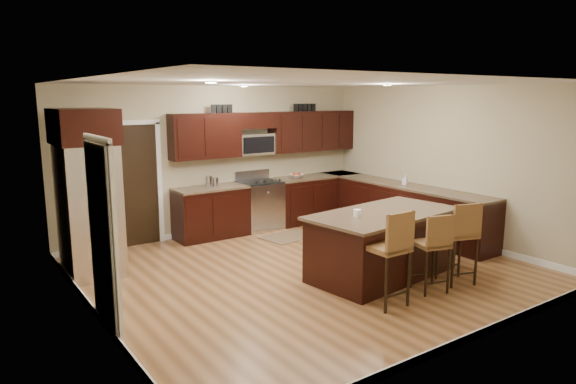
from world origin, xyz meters
TOP-DOWN VIEW (x-y plane):
  - floor at (0.00, 0.00)m, footprint 6.00×6.00m
  - ceiling at (0.00, 0.00)m, footprint 6.00×6.00m
  - wall_back at (0.00, 2.75)m, footprint 6.00×0.00m
  - wall_left at (-3.00, 0.00)m, footprint 0.00×5.50m
  - wall_right at (3.00, 0.00)m, footprint 0.00×5.50m
  - base_cabinets at (1.90, 1.45)m, footprint 4.02×3.96m
  - upper_cabinets at (1.04, 2.58)m, footprint 4.00×0.33m
  - range at (0.68, 2.45)m, footprint 0.76×0.64m
  - microwave at (0.68, 2.60)m, footprint 0.76×0.31m
  - doorway at (-1.65, 2.73)m, footprint 0.85×0.03m
  - pantry_door at (-2.98, -0.30)m, footprint 0.03×0.80m
  - letter_decor at (0.90, 2.58)m, footprint 2.20×0.03m
  - island at (0.75, -0.75)m, footprint 2.34×1.41m
  - stool_left at (0.02, -1.60)m, footprint 0.44×0.44m
  - stool_mid at (0.81, -1.59)m, footprint 0.48×0.48m
  - stool_right at (1.34, -1.60)m, footprint 0.53×0.53m
  - refrigerator at (-2.62, 1.66)m, footprint 0.79×0.99m
  - floor_mat at (0.82, 1.67)m, footprint 1.06×0.80m
  - fruit_bowl at (1.55, 2.45)m, footprint 0.37×0.37m
  - soap_bottle at (2.70, 0.66)m, footprint 0.11×0.11m
  - canister_tall at (-0.37, 2.45)m, footprint 0.12×0.12m
  - canister_short at (-0.25, 2.45)m, footprint 0.11×0.11m
  - island_jar at (0.25, -0.75)m, footprint 0.10×0.10m

SIDE VIEW (x-z plane):
  - floor at x=0.00m, z-range 0.00..0.00m
  - floor_mat at x=0.82m, z-range 0.00..0.01m
  - island at x=0.75m, z-range -0.03..0.89m
  - base_cabinets at x=1.90m, z-range 0.00..0.92m
  - range at x=0.68m, z-range -0.08..1.03m
  - stool_mid at x=0.81m, z-range 0.13..1.18m
  - stool_right at x=1.34m, z-range 0.14..1.27m
  - stool_left at x=0.02m, z-range 0.15..1.33m
  - fruit_bowl at x=1.55m, z-range 0.92..0.99m
  - island_jar at x=0.25m, z-range 0.92..1.02m
  - canister_short at x=-0.25m, z-range 0.92..1.09m
  - soap_bottle at x=2.70m, z-range 0.92..1.11m
  - pantry_door at x=-2.98m, z-range 0.00..2.04m
  - canister_tall at x=-0.37m, z-range 0.92..1.12m
  - doorway at x=-1.65m, z-range 0.00..2.06m
  - refrigerator at x=-2.62m, z-range 0.03..2.38m
  - wall_back at x=0.00m, z-range -1.65..4.35m
  - wall_left at x=-3.00m, z-range -1.40..4.10m
  - wall_right at x=3.00m, z-range -1.40..4.10m
  - microwave at x=0.68m, z-range 1.42..1.82m
  - upper_cabinets at x=1.04m, z-range 1.44..2.24m
  - letter_decor at x=0.90m, z-range 2.22..2.37m
  - ceiling at x=0.00m, z-range 2.70..2.70m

